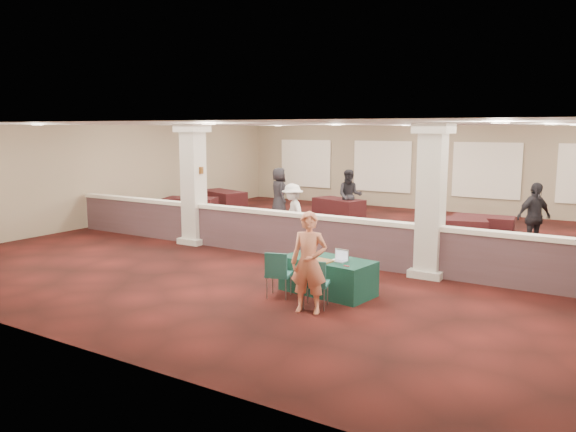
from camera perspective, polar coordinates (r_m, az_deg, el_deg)
The scene contains 32 objects.
ground at distance 14.82m, azimuth 4.75°, elevation -3.21°, with size 16.00×16.00×0.00m, color #411310.
wall_back at distance 21.97m, azimuth 14.42°, elevation 4.73°, with size 16.00×0.04×3.20m, color gray.
wall_front at distance 8.35m, azimuth -21.09°, elevation -2.11°, with size 16.00×0.04×3.20m, color gray.
wall_left at distance 19.53m, azimuth -16.60°, elevation 4.14°, with size 0.04×16.00×3.20m, color gray.
ceiling at distance 14.49m, azimuth 4.91°, elevation 9.26°, with size 16.00×16.00×0.02m, color silver.
partition_wall at distance 13.41m, azimuth 1.85°, elevation -2.00°, with size 15.60×0.28×1.10m.
column_left at distance 15.30m, azimuth -9.57°, elevation 3.29°, with size 0.72×0.72×3.20m.
column_right at distance 12.04m, azimuth 14.33°, elevation 1.63°, with size 0.72×0.72×3.20m.
sconce_left at distance 15.45m, azimuth -10.39°, elevation 4.67°, with size 0.12×0.12×0.18m.
sconce_right at distance 15.08m, azimuth -8.81°, elevation 4.61°, with size 0.12×0.12×0.18m.
near_table at distance 10.73m, azimuth 4.06°, elevation -6.09°, with size 1.73×0.87×0.67m, color #0D3129.
conf_chair_main at distance 9.77m, azimuth 2.76°, elevation -6.51°, with size 0.55×0.55×0.87m.
conf_chair_side at distance 10.36m, azimuth -1.06°, elevation -5.59°, with size 0.54×0.54×0.87m.
woman at distance 9.49m, azimuth 2.15°, elevation -4.76°, with size 0.62×0.42×1.73m, color #F28B69.
far_table_front_left at distance 19.81m, azimuth -9.86°, elevation 0.82°, with size 1.76×0.88×0.72m, color black.
far_table_front_center at distance 14.25m, azimuth 12.50°, elevation -2.56°, with size 1.59×0.79×0.64m, color black.
far_table_front_right at distance 15.65m, azimuth 16.26°, elevation -1.54°, with size 1.79×0.89×0.72m, color black.
far_table_back_left at distance 21.15m, azimuth -6.66°, elevation 1.50°, with size 1.93×0.96×0.78m, color black.
far_table_back_center at distance 19.32m, azimuth 5.16°, elevation 0.71°, with size 1.75×0.88×0.71m, color black.
far_table_back_right at distance 16.72m, azimuth 19.20°, elevation -1.13°, with size 1.63×0.82×0.66m, color black.
attendee_a at distance 18.87m, azimuth 6.29°, elevation 2.07°, with size 0.83×0.46×1.74m, color black.
attendee_b at distance 15.30m, azimuth 0.45°, elevation 0.29°, with size 1.04×0.47×1.62m, color white.
attendee_c at distance 15.45m, azimuth 23.71°, elevation -0.11°, with size 1.04×0.49×1.76m, color black.
attendee_d at distance 19.65m, azimuth -0.94°, elevation 2.40°, with size 0.86×0.46×1.74m, color black.
laptop_base at distance 10.46m, azimuth 5.16°, elevation -4.58°, with size 0.30×0.21×0.02m, color #B8B8BD.
laptop_screen at distance 10.52m, azimuth 5.49°, elevation -3.90°, with size 0.30×0.01×0.20m, color #B8B8BD.
screen_glow at distance 10.52m, azimuth 5.47°, elevation -3.97°, with size 0.27×0.00×0.17m, color silver.
knitting at distance 10.44m, azimuth 3.55°, elevation -4.55°, with size 0.37×0.27×0.03m, color #C5751F.
yarn_cream at distance 10.86m, azimuth 1.64°, elevation -3.81°, with size 0.10×0.10×0.10m, color beige.
yarn_red at distance 11.05m, azimuth 1.52°, elevation -3.61°, with size 0.09×0.09×0.09m, color maroon.
yarn_grey at distance 10.96m, azimuth 2.66°, elevation -3.71°, with size 0.09×0.09×0.09m, color #505156.
scissors at distance 10.12m, azimuth 5.98°, elevation -5.07°, with size 0.11×0.03×0.01m, color red.
Camera 1 is at (6.59, -12.90, 3.12)m, focal length 35.00 mm.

